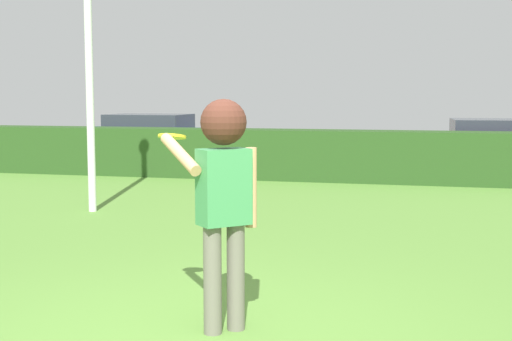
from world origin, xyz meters
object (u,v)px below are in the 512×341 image
object	(u,v)px
parked_car_blue	(149,134)
parked_car_red	(501,144)
frisbee	(172,137)
person	(223,183)
lamppost	(88,17)

from	to	relation	value
parked_car_blue	parked_car_red	distance (m)	9.52
parked_car_red	frisbee	bearing A→B (deg)	-106.91
parked_car_blue	parked_car_red	bearing A→B (deg)	-10.77
person	frisbee	world-z (taller)	person
lamppost	parked_car_red	world-z (taller)	lamppost
lamppost	parked_car_blue	size ratio (longest dim) A/B	1.27
frisbee	parked_car_red	distance (m)	12.22
frisbee	parked_car_blue	distance (m)	14.66
frisbee	parked_car_red	xyz separation A→B (m)	(3.55, 11.66, -0.80)
lamppost	parked_car_blue	distance (m)	9.53
lamppost	parked_car_blue	bearing A→B (deg)	107.09
parked_car_blue	parked_car_red	xyz separation A→B (m)	(9.35, -1.78, 0.00)
frisbee	parked_car_red	world-z (taller)	frisbee
frisbee	parked_car_red	size ratio (longest dim) A/B	0.05
lamppost	parked_car_blue	world-z (taller)	lamppost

